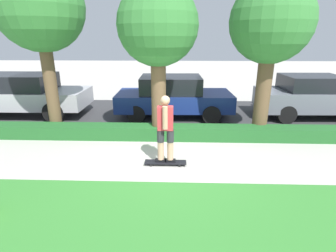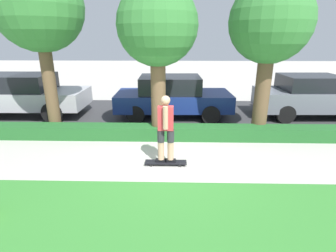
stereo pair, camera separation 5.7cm
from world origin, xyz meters
TOP-DOWN VIEW (x-y plane):
  - ground_plane at (0.00, 0.00)m, footprint 60.00×60.00m
  - street_asphalt at (0.00, 4.20)m, footprint 18.49×5.00m
  - hedge_row at (0.00, 1.60)m, footprint 18.49×0.60m
  - skateboard at (-0.06, -0.17)m, footprint 1.01×0.24m
  - skater_person at (-0.06, -0.17)m, footprint 0.49×0.42m
  - tree_near at (-3.74, 2.09)m, footprint 2.55×2.55m
  - tree_mid at (-0.34, 1.67)m, footprint 2.24×2.24m
  - tree_far at (2.80, 1.99)m, footprint 2.32×2.32m
  - parked_car_front at (-5.79, 3.96)m, footprint 4.81×2.03m
  - parked_car_middle at (0.06, 4.03)m, footprint 4.41×2.06m
  - parked_car_rear at (5.39, 4.12)m, footprint 4.10×1.97m

SIDE VIEW (x-z plane):
  - ground_plane at x=0.00m, z-range 0.00..0.00m
  - street_asphalt at x=0.00m, z-range 0.00..0.01m
  - skateboard at x=-0.06m, z-range 0.03..0.11m
  - hedge_row at x=0.00m, z-range 0.00..0.40m
  - parked_car_middle at x=0.06m, z-range 0.02..1.59m
  - parked_car_rear at x=5.39m, z-range 0.03..1.64m
  - parked_car_front at x=-5.79m, z-range 0.04..1.67m
  - skater_person at x=-0.06m, z-range 0.14..1.77m
  - tree_mid at x=-0.34m, z-range 1.00..5.39m
  - tree_far at x=2.80m, z-range 1.02..5.56m
  - tree_near at x=-3.74m, z-range 1.20..6.27m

